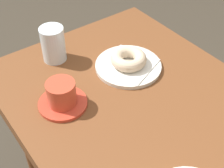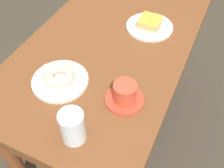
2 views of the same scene
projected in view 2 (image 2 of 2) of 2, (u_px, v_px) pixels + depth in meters
name	position (u px, v px, depth m)	size (l,w,h in m)	color
ground_plane	(114.00, 124.00, 1.68)	(6.00, 6.00, 0.00)	#3A3329
table	(114.00, 52.00, 1.22)	(1.24, 0.65, 0.70)	brown
plate_glazed_square	(149.00, 27.00, 1.18)	(0.21, 0.21, 0.01)	silver
napkin_glazed_square	(150.00, 25.00, 1.18)	(0.14, 0.14, 0.00)	white
donut_glazed_square	(150.00, 22.00, 1.16)	(0.09, 0.09, 0.04)	tan
plate_sugar_ring	(60.00, 81.00, 0.96)	(0.21, 0.21, 0.01)	silver
napkin_sugar_ring	(60.00, 79.00, 0.96)	(0.15, 0.15, 0.00)	white
donut_sugar_ring	(59.00, 76.00, 0.94)	(0.11, 0.11, 0.04)	beige
water_glass	(73.00, 127.00, 0.77)	(0.08, 0.08, 0.11)	silver
coffee_cup	(125.00, 94.00, 0.89)	(0.14, 0.14, 0.08)	#CA3E2A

